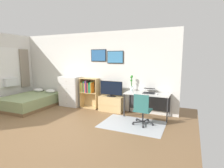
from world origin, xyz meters
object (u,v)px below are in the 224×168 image
at_px(bookshelf, 89,90).
at_px(tv_stand, 111,104).
at_px(television, 111,89).
at_px(office_chair, 142,109).
at_px(computer_mouse, 157,94).
at_px(dresser, 70,91).
at_px(wine_glass, 133,88).
at_px(bed, 31,101).
at_px(desk, 148,97).
at_px(laptop, 149,91).
at_px(bamboo_vase, 132,83).

distance_m(bookshelf, tv_stand, 1.01).
bearing_deg(bookshelf, television, -4.30).
xyz_separation_m(television, office_chair, (1.28, -0.82, -0.32)).
height_order(bookshelf, computer_mouse, bookshelf).
relative_size(tv_stand, computer_mouse, 7.98).
height_order(dresser, wine_glass, dresser).
distance_m(bed, tv_stand, 3.02).
distance_m(desk, laptop, 0.20).
height_order(tv_stand, desk, desk).
height_order(bookshelf, desk, bookshelf).
bearing_deg(wine_glass, desk, 14.67).
bearing_deg(wine_glass, bed, -170.23).
xyz_separation_m(bookshelf, desk, (2.16, -0.06, -0.04)).
bearing_deg(bamboo_vase, tv_stand, -173.60).
bearing_deg(desk, office_chair, -86.71).
bearing_deg(office_chair, computer_mouse, 70.91).
bearing_deg(dresser, computer_mouse, -2.10).
bearing_deg(dresser, bookshelf, 4.63).
bearing_deg(desk, bamboo_vase, 170.52).
bearing_deg(bamboo_vase, dresser, -177.80).
height_order(laptop, computer_mouse, laptop).
distance_m(tv_stand, television, 0.52).
height_order(television, computer_mouse, television).
bearing_deg(dresser, laptop, 0.35).
bearing_deg(computer_mouse, bookshelf, 175.80).
distance_m(dresser, office_chair, 3.10).
bearing_deg(tv_stand, wine_glass, -9.57).
bearing_deg(television, bamboo_vase, 8.25).
relative_size(bed, desk, 1.48).
height_order(laptop, bamboo_vase, bamboo_vase).
bearing_deg(tv_stand, dresser, -179.49).
xyz_separation_m(dresser, laptop, (2.97, 0.02, 0.24)).
bearing_deg(wine_glass, tv_stand, 170.43).
xyz_separation_m(dresser, television, (1.70, -0.01, 0.22)).
distance_m(tv_stand, bamboo_vase, 1.01).
distance_m(dresser, television, 1.71).
bearing_deg(bamboo_vase, office_chair, -56.61).
bearing_deg(bamboo_vase, computer_mouse, -13.69).
xyz_separation_m(television, computer_mouse, (1.54, -0.11, -0.02)).
relative_size(bed, bookshelf, 1.83).
height_order(office_chair, laptop, laptop).
distance_m(desk, bamboo_vase, 0.69).
relative_size(bed, wine_glass, 11.05).
height_order(desk, office_chair, office_chair).
bearing_deg(tv_stand, bed, -165.19).
bearing_deg(desk, tv_stand, 179.23).
xyz_separation_m(bookshelf, wine_glass, (1.72, -0.18, 0.22)).
xyz_separation_m(bed, office_chair, (4.20, -0.07, 0.23)).
height_order(desk, computer_mouse, computer_mouse).
bearing_deg(bed, television, 12.53).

